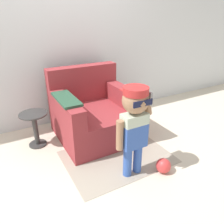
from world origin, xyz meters
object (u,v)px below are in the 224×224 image
(side_table, at_px, (35,126))
(armchair, at_px, (94,114))
(person_child, at_px, (134,119))
(toy_ball, at_px, (163,166))

(side_table, bearing_deg, armchair, -7.64)
(armchair, distance_m, person_child, 1.02)
(side_table, relative_size, toy_ball, 2.80)
(armchair, height_order, person_child, person_child)
(person_child, distance_m, side_table, 1.37)
(person_child, xyz_separation_m, toy_ball, (0.31, -0.15, -0.57))
(armchair, xyz_separation_m, side_table, (-0.78, 0.10, -0.04))
(toy_ball, bearing_deg, armchair, 104.90)
(person_child, bearing_deg, armchair, 89.39)
(armchair, bearing_deg, person_child, -90.61)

